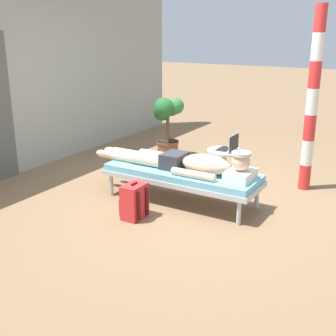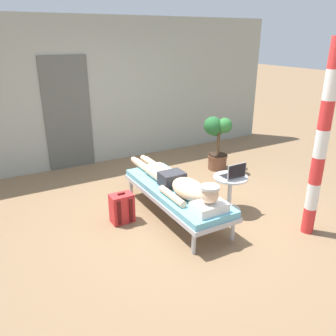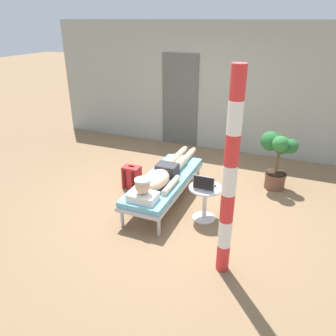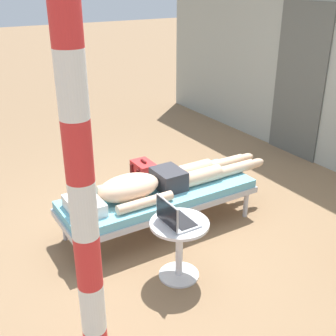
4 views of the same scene
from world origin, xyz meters
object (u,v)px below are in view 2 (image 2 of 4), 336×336
Objects in this scene: side_table at (230,188)px; potted_plant at (218,137)px; lounge_chair at (176,193)px; person_reclining at (180,184)px; laptop at (233,174)px; backpack at (122,208)px; porch_post at (321,144)px.

side_table is 0.51× the size of potted_plant.
lounge_chair is 1.91× the size of potted_plant.
potted_plant reaches higher than person_reclining.
laptop is at bearing -90.00° from side_table.
lounge_chair is 1.98m from potted_plant.
potted_plant is at bearing 22.37° from backpack.
potted_plant is 2.44m from porch_post.
person_reclining reaches higher than side_table.
person_reclining is at bearing 168.32° from side_table.
laptop is at bearing -19.51° from backpack.
side_table is at bearing 90.00° from laptop.
side_table is at bearing -11.68° from person_reclining.
backpack is at bearing 160.49° from laptop.
potted_plant is at bearing 38.41° from person_reclining.
person_reclining is 0.84m from backpack.
lounge_chair is 1.92m from porch_post.
potted_plant reaches higher than side_table.
laptop reaches higher than person_reclining.
side_table is at bearing 118.21° from porch_post.
potted_plant is at bearing 82.05° from porch_post.
potted_plant reaches higher than laptop.
potted_plant is (2.29, 0.94, 0.43)m from backpack.
laptop is 0.73× the size of backpack.
backpack reaches higher than lounge_chair.
porch_post is (1.25, -1.20, 0.83)m from lounge_chair.
porch_post is (-0.33, -2.36, 0.55)m from potted_plant.
lounge_chair is at bearing -143.71° from potted_plant.
backpack is at bearing 156.45° from person_reclining.
porch_post is at bearing -61.79° from side_table.
side_table is (0.74, -0.15, -0.16)m from person_reclining.
lounge_chair is 0.76m from backpack.
laptop is 1.68m from potted_plant.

